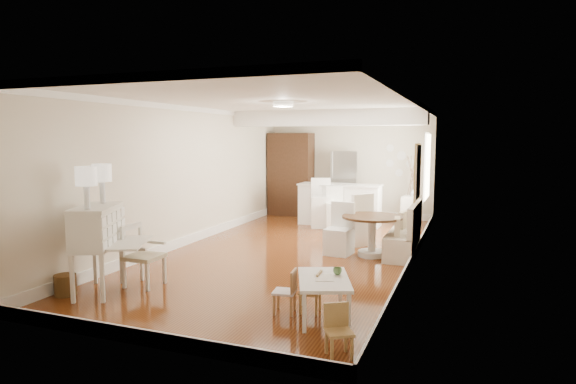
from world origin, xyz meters
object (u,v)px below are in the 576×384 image
Objects in this scene: fridge at (357,186)px; sideboard at (411,211)px; kids_chair_b at (285,291)px; kids_chair_c at (339,331)px; bar_stool_left at (321,203)px; wicker_basket at (65,285)px; kids_table at (324,298)px; gustavian_armchair at (144,256)px; breakfast_counter at (340,205)px; pantry_cabinet at (291,174)px; slip_chair_near at (339,229)px; slip_chair_far at (355,219)px; bar_stool_right at (335,208)px; secretary_bureau at (98,249)px; kids_chair_a at (310,292)px; dining_table at (372,236)px.

fridge reaches higher than sideboard.
kids_chair_b is 1.06× the size of kids_chair_c.
kids_chair_b is at bearing -96.85° from bar_stool_left.
kids_table is (3.58, 0.46, 0.10)m from wicker_basket.
gustavian_armchair is 0.44× the size of breakfast_counter.
wicker_basket is 7.78m from pantry_cabinet.
slip_chair_near is 0.95m from slip_chair_far.
breakfast_counter is 2.61× the size of sideboard.
kids_chair_c is at bearing -66.46° from pantry_cabinet.
kids_chair_b is 0.55× the size of bar_stool_right.
secretary_bureau is 1.16× the size of slip_chair_far.
pantry_cabinet is at bearing 2.33° from gustavian_armchair.
secretary_bureau reaches higher than sideboard.
pantry_cabinet reaches higher than slip_chair_far.
kids_chair_c is at bearing -78.45° from fridge.
bar_stool_left reaches higher than sideboard.
sideboard is (-0.18, 7.66, 0.11)m from kids_chair_c.
secretary_bureau is 2.33× the size of kids_chair_c.
kids_chair_c is 7.01m from bar_stool_left.
pantry_cabinet reaches higher than kids_chair_a.
wicker_basket is 6.39m from bar_stool_right.
kids_chair_a is at bearing 43.84° from slip_chair_far.
kids_chair_c is 0.29× the size of fridge.
kids_chair_a is 0.67× the size of sideboard.
sideboard is at bearing 7.07° from bar_stool_left.
breakfast_counter is 1.72× the size of bar_stool_left.
wicker_basket is 4.68m from slip_chair_near.
kids_chair_b is 0.71× the size of sideboard.
kids_chair_a is 1.00× the size of kids_chair_c.
gustavian_armchair is 2.63m from kids_chair_a.
kids_table is at bearing -96.06° from gustavian_armchair.
breakfast_counter is (1.40, 5.87, 0.06)m from gustavian_armchair.
gustavian_armchair is 1.71× the size of kids_chair_c.
kids_table is 6.33m from breakfast_counter.
kids_chair_c is 4.28m from slip_chair_near.
breakfast_counter is at bearing -118.15° from slip_chair_far.
pantry_cabinet is (-3.57, 8.19, 0.89)m from kids_chair_c.
breakfast_counter is at bearing 50.30° from secretary_bureau.
slip_chair_near is 0.91× the size of slip_chair_far.
dining_table is 5.10m from pantry_cabinet.
bar_stool_right reaches higher than kids_chair_c.
fridge is (1.90, -0.03, -0.25)m from pantry_cabinet.
pantry_cabinet reaches higher than secretary_bureau.
slip_chair_far is at bearing 34.50° from secretary_bureau.
wicker_basket is at bearing -167.23° from secretary_bureau.
fridge is at bearing -129.05° from slip_chair_far.
fridge is (-0.66, 3.08, 0.37)m from slip_chair_far.
bar_stool_left is (1.46, 5.89, -0.02)m from secretary_bureau.
kids_chair_c is 0.48× the size of dining_table.
kids_chair_b is at bearing -84.26° from fridge.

